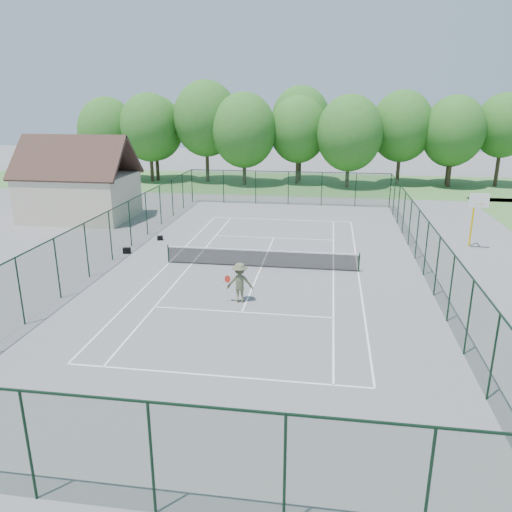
# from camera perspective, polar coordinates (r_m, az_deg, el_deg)

# --- Properties ---
(ground) EXTENTS (140.00, 140.00, 0.00)m
(ground) POSITION_cam_1_polar(r_m,az_deg,el_deg) (28.64, 0.59, -1.29)
(ground) COLOR slate
(ground) RESTS_ON ground
(grass_far) EXTENTS (80.00, 16.00, 0.01)m
(grass_far) POSITION_cam_1_polar(r_m,az_deg,el_deg) (57.72, 4.71, 8.28)
(grass_far) COLOR #4B7E3C
(grass_far) RESTS_ON ground
(court_lines) EXTENTS (11.05, 23.85, 0.01)m
(court_lines) POSITION_cam_1_polar(r_m,az_deg,el_deg) (28.64, 0.59, -1.28)
(court_lines) COLOR white
(court_lines) RESTS_ON ground
(tennis_net) EXTENTS (11.08, 0.08, 1.10)m
(tennis_net) POSITION_cam_1_polar(r_m,az_deg,el_deg) (28.46, 0.59, -0.19)
(tennis_net) COLOR black
(tennis_net) RESTS_ON ground
(fence_enclosure) EXTENTS (18.05, 36.05, 3.02)m
(fence_enclosure) POSITION_cam_1_polar(r_m,az_deg,el_deg) (28.18, 0.60, 1.72)
(fence_enclosure) COLOR #1C3C24
(fence_enclosure) RESTS_ON ground
(utility_building) EXTENTS (8.60, 6.27, 6.63)m
(utility_building) POSITION_cam_1_polar(r_m,az_deg,el_deg) (42.23, -19.66, 8.20)
(utility_building) COLOR beige
(utility_building) RESTS_ON ground
(tree_line_far) EXTENTS (39.40, 6.40, 9.70)m
(tree_line_far) POSITION_cam_1_polar(r_m,az_deg,el_deg) (57.07, 4.87, 14.22)
(tree_line_far) COLOR #3F2F1F
(tree_line_far) RESTS_ON ground
(basketball_goal) EXTENTS (1.20, 1.43, 3.65)m
(basketball_goal) POSITION_cam_1_polar(r_m,az_deg,el_deg) (34.62, 23.85, 4.92)
(basketball_goal) COLOR #EBBA00
(basketball_goal) RESTS_ON ground
(sports_bag_a) EXTENTS (0.49, 0.33, 0.36)m
(sports_bag_a) POSITION_cam_1_polar(r_m,az_deg,el_deg) (32.17, -14.55, 0.60)
(sports_bag_a) COLOR black
(sports_bag_a) RESTS_ON ground
(sports_bag_b) EXTENTS (0.45, 0.36, 0.31)m
(sports_bag_b) POSITION_cam_1_polar(r_m,az_deg,el_deg) (34.70, -10.92, 2.03)
(sports_bag_b) COLOR black
(sports_bag_b) RESTS_ON ground
(tennis_player) EXTENTS (1.94, 0.89, 1.93)m
(tennis_player) POSITION_cam_1_polar(r_m,az_deg,el_deg) (23.56, -1.86, -3.04)
(tennis_player) COLOR #585B3E
(tennis_player) RESTS_ON ground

